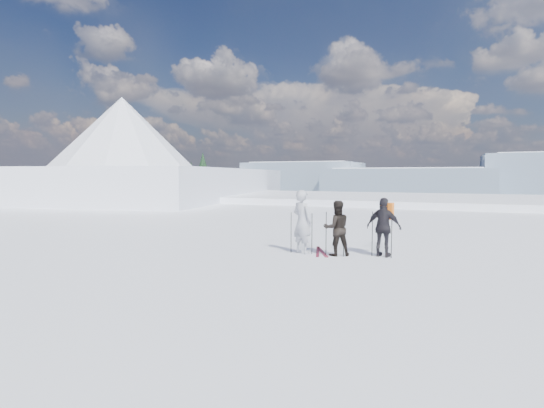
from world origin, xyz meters
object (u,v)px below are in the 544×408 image
(skis_loose, at_px, (320,252))
(skier_pack, at_px, (384,227))
(skier_dark, at_px, (337,228))
(skier_grey, at_px, (302,222))

(skis_loose, bearing_deg, skier_pack, 0.31)
(skier_dark, bearing_deg, skis_loose, -59.26)
(skier_grey, height_order, skis_loose, skier_grey)
(skier_grey, bearing_deg, skier_dark, -153.12)
(skier_grey, bearing_deg, skis_loose, -115.00)
(skier_grey, distance_m, skis_loose, 1.13)
(skis_loose, bearing_deg, skier_dark, -29.86)
(skier_pack, bearing_deg, skis_loose, 10.65)
(skier_dark, distance_m, skier_pack, 1.37)
(skier_pack, bearing_deg, skier_dark, 25.80)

